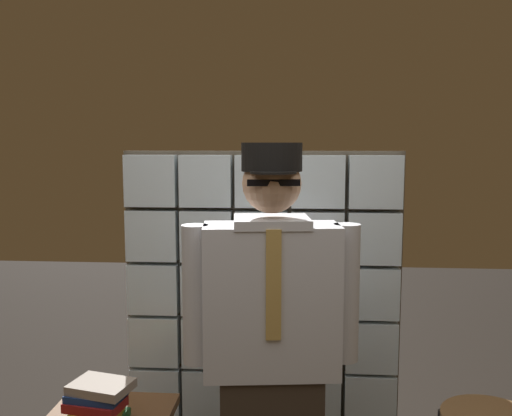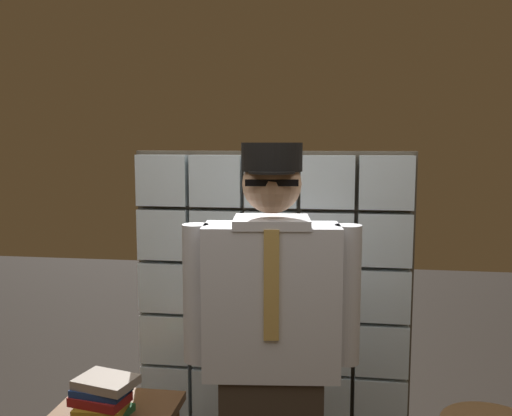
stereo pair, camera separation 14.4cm
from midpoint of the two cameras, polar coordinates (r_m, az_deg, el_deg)
name	(u,v)px [view 2 (the right image)]	position (r m, az deg, el deg)	size (l,w,h in m)	color
glass_block_wall	(271,317)	(2.86, 3.03, -11.35)	(1.43, 0.10, 1.71)	silver
standing_person	(271,355)	(2.20, 3.54, -15.20)	(0.69, 0.32, 1.73)	#382D23
book_stack	(103,397)	(2.47, -14.07, -18.72)	(0.28, 0.22, 0.17)	#1E592D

